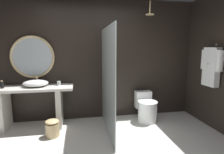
% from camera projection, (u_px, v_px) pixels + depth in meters
% --- Properties ---
extents(back_wall_panel, '(4.80, 0.10, 2.60)m').
position_uv_depth(back_wall_panel, '(91.00, 60.00, 4.10)').
color(back_wall_panel, black).
rests_on(back_wall_panel, ground_plane).
extents(vanity_counter, '(1.58, 0.57, 0.82)m').
position_uv_depth(vanity_counter, '(32.00, 101.00, 3.67)').
color(vanity_counter, silver).
rests_on(vanity_counter, ground_plane).
extents(vessel_sink, '(0.48, 0.39, 0.17)m').
position_uv_depth(vessel_sink, '(36.00, 83.00, 3.64)').
color(vessel_sink, white).
rests_on(vessel_sink, vanity_counter).
extents(tumbler_cup, '(0.07, 0.07, 0.09)m').
position_uv_depth(tumbler_cup, '(59.00, 83.00, 3.75)').
color(tumbler_cup, silver).
rests_on(tumbler_cup, vanity_counter).
extents(soap_dispenser, '(0.07, 0.07, 0.15)m').
position_uv_depth(soap_dispenser, '(2.00, 85.00, 3.50)').
color(soap_dispenser, black).
rests_on(soap_dispenser, vanity_counter).
extents(round_wall_mirror, '(0.87, 0.05, 0.87)m').
position_uv_depth(round_wall_mirror, '(33.00, 57.00, 3.79)').
color(round_wall_mirror, '#D6B77F').
extents(shower_glass_panel, '(0.02, 1.52, 1.94)m').
position_uv_depth(shower_glass_panel, '(108.00, 81.00, 3.41)').
color(shower_glass_panel, silver).
rests_on(shower_glass_panel, ground_plane).
extents(rain_shower_head, '(0.17, 0.17, 0.28)m').
position_uv_depth(rain_shower_head, '(150.00, 13.00, 3.75)').
color(rain_shower_head, '#D6B77F').
extents(hanging_bathrobe, '(0.20, 0.53, 0.81)m').
position_uv_depth(hanging_bathrobe, '(211.00, 65.00, 3.55)').
color(hanging_bathrobe, '#D6B77F').
extents(toilet, '(0.42, 0.61, 0.60)m').
position_uv_depth(toilet, '(146.00, 108.00, 4.06)').
color(toilet, white).
rests_on(toilet, ground_plane).
extents(waste_bin, '(0.25, 0.25, 0.32)m').
position_uv_depth(waste_bin, '(52.00, 128.00, 3.33)').
color(waste_bin, '#D6B77F').
rests_on(waste_bin, ground_plane).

